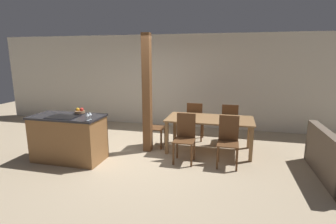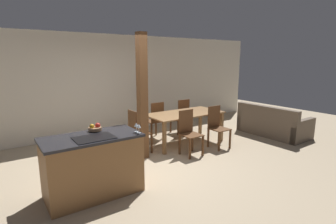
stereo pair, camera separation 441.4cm
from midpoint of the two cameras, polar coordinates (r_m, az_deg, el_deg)
ground_plane at (r=5.05m, az=-29.01°, el=-14.25°), size 16.00×16.00×0.00m
wall_back at (r=7.28m, az=-32.26°, el=4.06°), size 11.20×0.08×2.70m
kitchen_island at (r=4.48m, az=-45.83°, el=-13.15°), size 1.43×0.73×0.94m
fruit_bowl at (r=4.52m, az=-44.44°, el=-5.88°), size 0.21×0.21×0.12m
wine_glass_near at (r=3.93m, az=-38.69°, el=-6.25°), size 0.07×0.07×0.14m
wine_glass_middle at (r=4.00m, az=-38.62°, el=-5.93°), size 0.07×0.07×0.14m
dining_table at (r=5.72m, az=-16.12°, el=-3.26°), size 1.87×0.94×0.75m
dining_chair_near_left at (r=5.02m, az=-18.05°, el=-7.32°), size 0.40×0.40×0.97m
dining_chair_near_right at (r=5.30m, az=-9.25°, el=-5.88°), size 0.40×0.40×0.97m
dining_chair_far_left at (r=6.30m, az=-21.70°, el=-3.74°), size 0.40×0.40×0.97m
dining_chair_far_right at (r=6.53m, az=-14.49°, el=-2.77°), size 0.40×0.40×0.97m
dining_chair_head_end at (r=5.52m, az=-29.13°, el=-6.53°), size 0.40×0.40×0.97m
couch at (r=6.32m, az=7.91°, el=-5.12°), size 0.95×1.79×0.83m
timber_post at (r=5.05m, az=-29.88°, el=0.94°), size 0.18×0.18×2.56m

